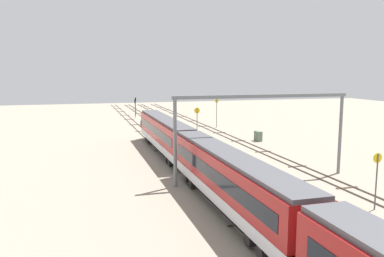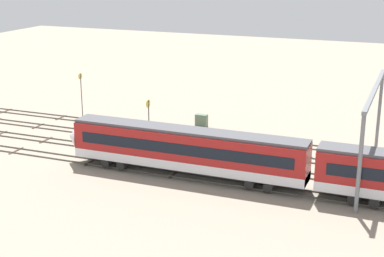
{
  "view_description": "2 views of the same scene",
  "coord_description": "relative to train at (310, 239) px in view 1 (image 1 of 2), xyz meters",
  "views": [
    {
      "loc": [
        -50.27,
        18.25,
        11.38
      ],
      "look_at": [
        4.42,
        2.5,
        3.15
      ],
      "focal_mm": 36.79,
      "sensor_mm": 36.0,
      "label": 1
    },
    {
      "loc": [
        -17.2,
        56.62,
        21.16
      ],
      "look_at": [
        5.39,
        0.69,
        3.08
      ],
      "focal_mm": 54.13,
      "sensor_mm": 36.0,
      "label": 2
    }
  ],
  "objects": [
    {
      "name": "train",
      "position": [
        0.0,
        0.0,
        0.0
      ],
      "size": [
        100.0,
        3.24,
        4.8
      ],
      "color": "maroon",
      "rests_on": "ground"
    },
    {
      "name": "track_second_near",
      "position": [
        33.14,
        -9.13,
        -2.59
      ],
      "size": [
        175.09,
        2.4,
        0.16
      ],
      "color": "#59544C",
      "rests_on": "ground"
    },
    {
      "name": "track_middle",
      "position": [
        33.14,
        -4.56,
        -2.59
      ],
      "size": [
        175.09,
        2.4,
        0.16
      ],
      "color": "#59544C",
      "rests_on": "ground"
    },
    {
      "name": "ground_plane",
      "position": [
        33.14,
        -6.84,
        -2.66
      ],
      "size": [
        191.09,
        191.09,
        0.0
      ],
      "primitive_type": "plane",
      "color": "gray"
    },
    {
      "name": "signal_light_trackside_approach",
      "position": [
        80.25,
        -1.92,
        0.32
      ],
      "size": [
        0.31,
        0.32,
        4.56
      ],
      "color": "#4C4C51",
      "rests_on": "ground"
    },
    {
      "name": "speed_sign_far_trackside",
      "position": [
        58.61,
        -15.67,
        1.08
      ],
      "size": [
        0.14,
        0.85,
        5.96
      ],
      "color": "#4C4C51",
      "rests_on": "ground"
    },
    {
      "name": "track_with_train",
      "position": [
        33.14,
        -0.0,
        -2.58
      ],
      "size": [
        175.09,
        2.4,
        0.16
      ],
      "color": "#59544C",
      "rests_on": "ground"
    },
    {
      "name": "track_near_foreground",
      "position": [
        33.14,
        -13.69,
        -2.58
      ],
      "size": [
        175.09,
        2.4,
        0.16
      ],
      "color": "#59544C",
      "rests_on": "ground"
    },
    {
      "name": "speed_sign_near_foreground",
      "position": [
        44.25,
        -7.14,
        0.95
      ],
      "size": [
        0.14,
        0.95,
        5.56
      ],
      "color": "#4C4C51",
      "rests_on": "ground"
    },
    {
      "name": "signal_light_trackside_departure",
      "position": [
        85.48,
        -2.78,
        0.42
      ],
      "size": [
        0.31,
        0.32,
        4.71
      ],
      "color": "#4C4C51",
      "rests_on": "ground"
    },
    {
      "name": "speed_sign_mid_trackside",
      "position": [
        8.89,
        -11.93,
        0.41
      ],
      "size": [
        0.14,
        0.83,
        4.8
      ],
      "color": "#4C4C51",
      "rests_on": "ground"
    },
    {
      "name": "relay_cabinet",
      "position": [
        41.56,
        -16.91,
        -1.84
      ],
      "size": [
        1.54,
        0.85,
        1.63
      ],
      "color": "#597259",
      "rests_on": "ground"
    },
    {
      "name": "overhead_gantry",
      "position": [
        19.93,
        -7.02,
        4.18
      ],
      "size": [
        0.4,
        19.58,
        9.06
      ],
      "color": "slate",
      "rests_on": "ground"
    }
  ]
}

